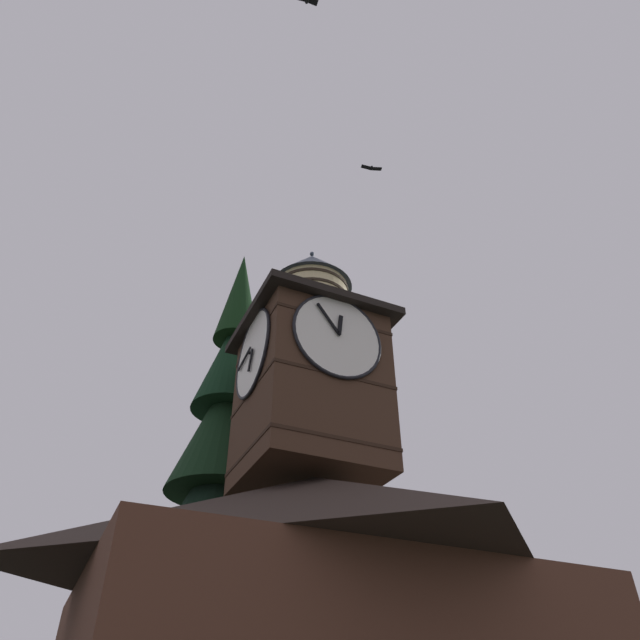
% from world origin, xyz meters
% --- Properties ---
extents(building_main, '(10.88, 9.67, 6.90)m').
position_xyz_m(building_main, '(-1.06, -2.48, 3.55)').
color(building_main, '#513022').
rests_on(building_main, ground_plane).
extents(clock_tower, '(4.38, 4.38, 8.49)m').
position_xyz_m(clock_tower, '(-1.14, -3.00, 10.51)').
color(clock_tower, '#422B1E').
rests_on(clock_tower, building_main).
extents(pine_tree_behind, '(5.48, 5.48, 18.17)m').
position_xyz_m(pine_tree_behind, '(0.18, -7.18, 7.32)').
color(pine_tree_behind, '#473323').
rests_on(pine_tree_behind, ground_plane).
extents(moon, '(1.84, 1.84, 1.84)m').
position_xyz_m(moon, '(-18.69, -39.61, 13.47)').
color(moon, silver).
extents(flying_bird_low, '(0.72, 0.30, 0.10)m').
position_xyz_m(flying_bird_low, '(-1.96, 0.08, 16.93)').
color(flying_bird_low, black).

